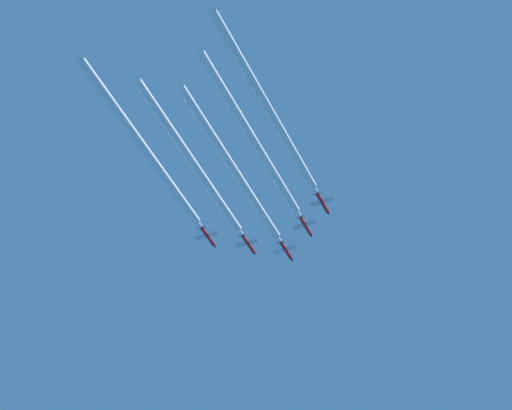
{
  "coord_description": "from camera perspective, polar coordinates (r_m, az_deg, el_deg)",
  "views": [
    {
      "loc": [
        89.5,
        -221.84,
        2.42
      ],
      "look_at": [
        0.21,
        -18.28,
        208.89
      ],
      "focal_mm": 72.17,
      "sensor_mm": 36.0,
      "label": 1
    }
  ],
  "objects": [
    {
      "name": "jet_outer_left",
      "position": [
        312.66,
        -2.68,
        -1.76
      ],
      "size": [
        7.64,
        11.12,
        2.67
      ],
      "color": "red"
    },
    {
      "name": "jet_outer_right",
      "position": [
        301.98,
        3.7,
        0.11
      ],
      "size": [
        7.64,
        11.12,
        2.67
      ],
      "color": "red"
    },
    {
      "name": "jet_lead",
      "position": [
        321.06,
        1.68,
        -2.54
      ],
      "size": [
        7.64,
        11.12,
        2.67
      ],
      "color": "red"
    },
    {
      "name": "smoke_trail_outer_right",
      "position": [
        275.66,
        0.71,
        5.32
      ],
      "size": [
        2.32,
        69.96,
        2.32
      ],
      "color": "white"
    },
    {
      "name": "jet_left_wingman",
      "position": [
        316.95,
        -0.43,
        -2.18
      ],
      "size": [
        7.64,
        11.12,
        2.67
      ],
      "color": "red"
    },
    {
      "name": "smoke_trail_lead",
      "position": [
        294.54,
        -1.23,
        1.97
      ],
      "size": [
        2.32,
        68.19,
        2.32
      ],
      "color": "white"
    },
    {
      "name": "smoke_trail_outer_left",
      "position": [
        287.33,
        -6.14,
        3.06
      ],
      "size": [
        2.32,
        69.92,
        2.32
      ],
      "color": "white"
    },
    {
      "name": "jet_right_wingman",
      "position": [
        311.55,
        2.76,
        -1.17
      ],
      "size": [
        7.64,
        11.12,
        2.67
      ],
      "color": "red"
    },
    {
      "name": "smoke_trail_left_wingman",
      "position": [
        291.71,
        -3.5,
        2.33
      ],
      "size": [
        2.32,
        66.63,
        2.32
      ],
      "color": "white"
    },
    {
      "name": "smoke_trail_right_wingman",
      "position": [
        285.5,
        -0.13,
        3.6
      ],
      "size": [
        2.32,
        67.83,
        2.32
      ],
      "color": "white"
    }
  ]
}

